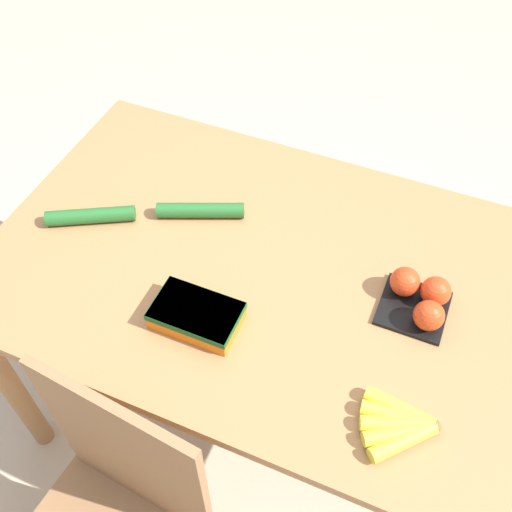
# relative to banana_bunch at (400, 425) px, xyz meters

# --- Properties ---
(ground_plane) EXTENTS (12.00, 12.00, 0.00)m
(ground_plane) POSITION_rel_banana_bunch_xyz_m (0.43, -0.28, -0.79)
(ground_plane) COLOR #B7A88E
(dining_table) EXTENTS (1.33, 0.89, 0.77)m
(dining_table) POSITION_rel_banana_bunch_xyz_m (0.43, -0.28, -0.12)
(dining_table) COLOR #9E7044
(dining_table) RESTS_ON ground_plane
(banana_bunch) EXTENTS (0.16, 0.15, 0.03)m
(banana_bunch) POSITION_rel_banana_bunch_xyz_m (0.00, 0.00, 0.00)
(banana_bunch) COLOR brown
(banana_bunch) RESTS_ON dining_table
(tomato_pack) EXTENTS (0.15, 0.15, 0.08)m
(tomato_pack) POSITION_rel_banana_bunch_xyz_m (0.03, -0.31, 0.02)
(tomato_pack) COLOR black
(tomato_pack) RESTS_ON dining_table
(carrot_bag) EXTENTS (0.20, 0.12, 0.05)m
(carrot_bag) POSITION_rel_banana_bunch_xyz_m (0.49, -0.07, 0.01)
(carrot_bag) COLOR orange
(carrot_bag) RESTS_ON dining_table
(cucumber_near) EXTENTS (0.23, 0.13, 0.04)m
(cucumber_near) POSITION_rel_banana_bunch_xyz_m (0.63, -0.37, 0.00)
(cucumber_near) COLOR #236028
(cucumber_near) RESTS_ON dining_table
(cucumber_far) EXTENTS (0.22, 0.14, 0.04)m
(cucumber_far) POSITION_rel_banana_bunch_xyz_m (0.88, -0.24, 0.00)
(cucumber_far) COLOR #236028
(cucumber_far) RESTS_ON dining_table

